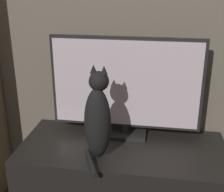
% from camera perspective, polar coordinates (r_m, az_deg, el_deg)
% --- Properties ---
extents(tv_stand, '(1.17, 0.53, 0.51)m').
position_cam_1_polar(tv_stand, '(1.95, 1.75, -15.69)').
color(tv_stand, black).
rests_on(tv_stand, ground_plane).
extents(tv, '(0.88, 0.15, 0.60)m').
position_cam_1_polar(tv, '(1.80, 2.40, 1.78)').
color(tv, black).
rests_on(tv, tv_stand).
extents(cat, '(0.17, 0.29, 0.50)m').
position_cam_1_polar(cat, '(1.62, -2.59, -4.15)').
color(cat, black).
rests_on(cat, tv_stand).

